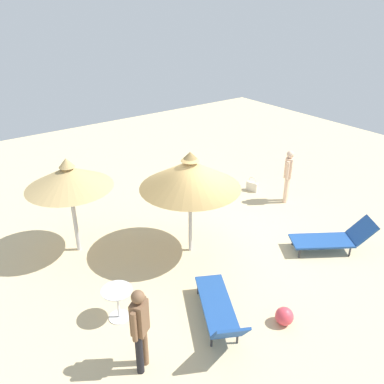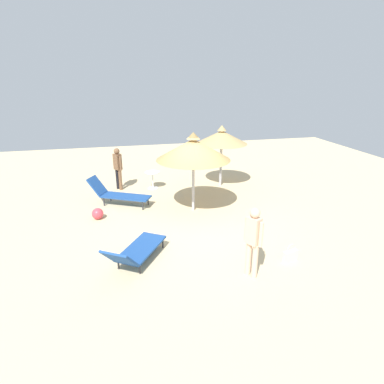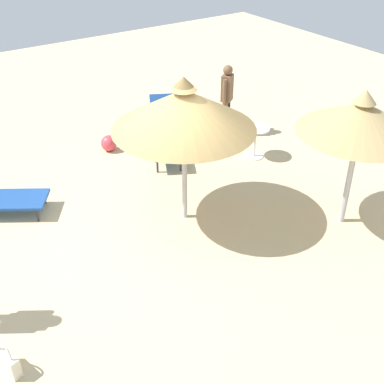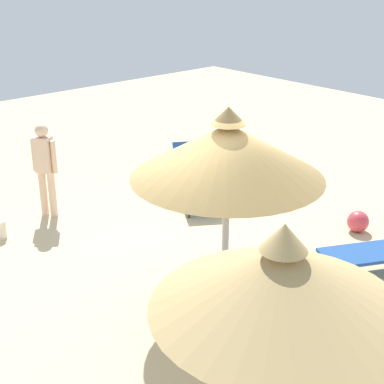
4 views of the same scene
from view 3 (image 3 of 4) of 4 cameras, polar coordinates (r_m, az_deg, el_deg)
ground at (r=8.88m, az=-5.51°, el=-4.55°), size 24.00×24.00×0.10m
parasol_umbrella_far_right at (r=8.46m, az=18.89°, el=8.05°), size 2.05×2.05×2.50m
parasol_umbrella_front at (r=8.10m, az=-0.94°, el=9.47°), size 2.40×2.40×2.66m
lounge_chair_back at (r=11.25m, az=-3.10°, el=6.86°), size 2.22×1.53×0.95m
person_standing_near_right at (r=11.83m, az=4.03°, el=11.04°), size 0.35×0.41×1.68m
handbag at (r=6.93m, az=-20.40°, el=-17.78°), size 0.42×0.23×0.49m
side_table_round at (r=10.97m, az=7.28°, el=6.29°), size 0.61×0.61×0.70m
beach_ball at (r=11.43m, az=-9.53°, el=5.55°), size 0.36×0.36×0.36m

